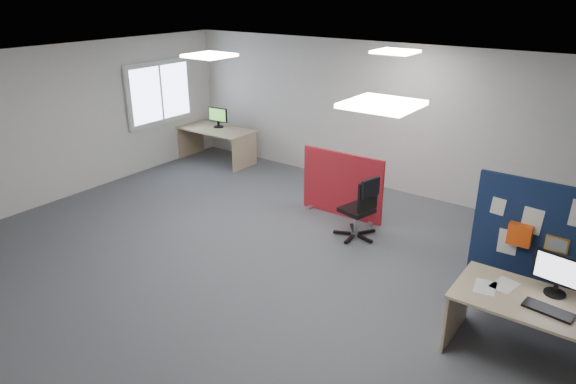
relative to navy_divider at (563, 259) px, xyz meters
The scene contains 16 objects.
floor 3.64m from the navy_divider, 167.93° to the right, with size 9.00×9.00×0.00m, color #585A60.
ceiling 4.00m from the navy_divider, 167.93° to the right, with size 9.00×7.00×0.02m, color white.
wall_back 4.46m from the navy_divider, 141.47° to the left, with size 9.00×0.02×2.70m, color silver.
wall_front 5.50m from the navy_divider, 129.25° to the right, with size 9.00×0.02×2.70m, color silver.
wall_left 8.02m from the navy_divider, behind, with size 0.02×7.00×2.70m, color silver.
window 8.03m from the navy_divider, behind, with size 0.06×1.70×1.30m.
ceiling_lights 3.63m from the navy_divider, behind, with size 4.10×4.10×0.04m.
navy_divider is the anchor object (origin of this frame).
main_desk 0.87m from the navy_divider, 82.01° to the right, with size 1.93×0.86×0.73m.
monitor_main 0.64m from the navy_divider, 85.87° to the right, with size 0.50×0.21×0.44m.
keyboard 0.98m from the navy_divider, 86.98° to the right, with size 0.45×0.18×0.03m, color black.
red_divider 3.67m from the navy_divider, 161.43° to the left, with size 1.47×0.30×1.10m.
second_desk 7.45m from the navy_divider, 163.65° to the left, with size 1.66×0.83×0.73m.
monitor_second 7.52m from the navy_divider, 163.08° to the left, with size 0.48×0.22×0.43m.
office_chair 2.85m from the navy_divider, 168.15° to the left, with size 0.67×0.65×1.00m.
desk_papers 0.91m from the navy_divider, 99.15° to the right, with size 1.35×0.64×0.00m.
Camera 1 is at (3.91, -5.03, 3.63)m, focal length 32.00 mm.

